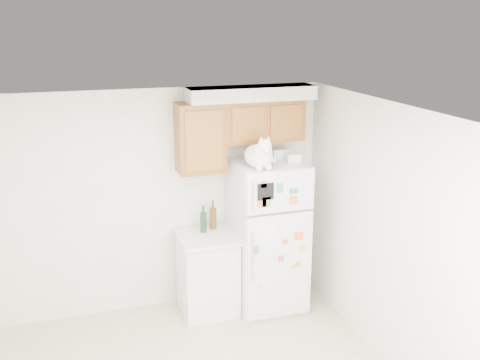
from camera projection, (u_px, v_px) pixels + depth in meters
name	position (u px, v px, depth m)	size (l,w,h in m)	color
room_shell	(203.00, 217.00, 4.51)	(3.84, 4.04, 2.52)	silver
refrigerator	(268.00, 236.00, 6.30)	(0.76, 0.78, 1.70)	white
base_counter	(208.00, 273.00, 6.28)	(0.64, 0.64, 0.92)	white
cat	(260.00, 155.00, 5.81)	(0.36, 0.52, 0.37)	white
storage_box_back	(280.00, 153.00, 6.26)	(0.18, 0.13, 0.10)	white
storage_box_front	(293.00, 158.00, 6.08)	(0.15, 0.11, 0.09)	white
bottle_green	(203.00, 219.00, 6.18)	(0.07, 0.07, 0.31)	#19381E
bottle_amber	(213.00, 215.00, 6.28)	(0.08, 0.08, 0.33)	#593814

